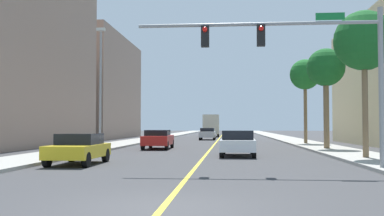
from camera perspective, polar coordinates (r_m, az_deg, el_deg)
ground at (r=51.33m, az=3.31°, el=-4.18°), size 192.00×192.00×0.00m
sidewalk_left at (r=52.24m, az=-5.98°, el=-4.06°), size 3.29×168.00×0.15m
sidewalk_right at (r=51.78m, az=12.67°, el=-4.03°), size 3.29×168.00×0.15m
lane_marking_center at (r=51.33m, az=3.31°, el=-4.18°), size 0.16×144.00×0.01m
building_left_far at (r=63.09m, az=-14.25°, el=2.49°), size 12.86×21.27×13.75m
traffic_signal_mast at (r=17.80m, az=14.12°, el=6.93°), size 9.46×0.36×6.11m
street_lamp at (r=30.54m, az=-11.67°, el=3.31°), size 0.56×0.28×8.18m
palm_near at (r=24.04m, az=21.23°, el=7.95°), size 3.00×3.00×7.33m
palm_mid at (r=32.42m, az=16.80°, el=4.80°), size 2.63×2.63×6.95m
palm_far at (r=41.07m, az=14.31°, el=4.08°), size 2.72×2.72×7.51m
car_yellow at (r=20.42m, az=-14.34°, el=-5.02°), size 1.90×3.92×1.37m
car_red at (r=32.76m, az=-4.37°, el=-3.98°), size 1.98×4.60×1.40m
car_white at (r=25.23m, az=5.89°, el=-4.47°), size 2.00×4.39×1.45m
car_silver at (r=53.62m, az=2.01°, el=-3.30°), size 1.89×4.39×1.42m
delivery_truck at (r=68.45m, az=2.49°, el=-2.23°), size 2.52×7.43×3.34m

